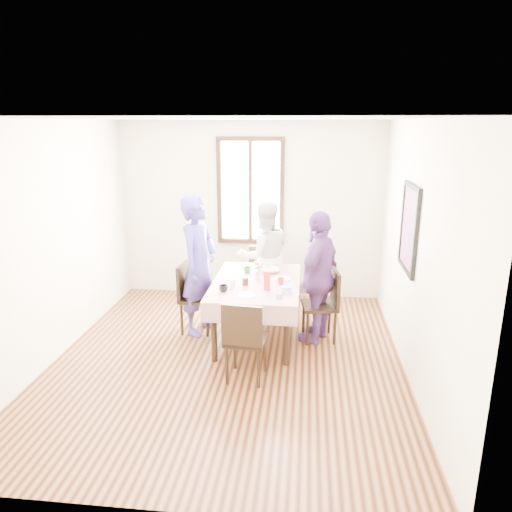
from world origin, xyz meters
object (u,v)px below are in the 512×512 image
object	(u,v)px
person_right	(319,277)
chair_near	(246,339)
dining_table	(256,310)
chair_right	(319,305)
chair_left	(198,298)
person_left	(198,265)
person_far	(264,256)
chair_far	(264,279)

from	to	relation	value
person_right	chair_near	bearing A→B (deg)	-11.64
dining_table	chair_right	bearing A→B (deg)	3.31
person_right	dining_table	bearing A→B (deg)	-62.06
chair_left	chair_near	distance (m)	1.39
chair_left	person_right	size ratio (longest dim) A/B	0.55
person_left	person_right	size ratio (longest dim) A/B	1.09
person_far	chair_left	bearing A→B (deg)	24.17
person_left	person_far	world-z (taller)	person_left
person_left	chair_right	bearing A→B (deg)	-77.85
dining_table	chair_near	distance (m)	1.01
chair_left	chair_right	distance (m)	1.58
person_far	person_right	distance (m)	1.21
dining_table	chair_right	size ratio (longest dim) A/B	1.60
chair_far	chair_near	distance (m)	2.01
dining_table	person_left	distance (m)	0.94
dining_table	person_right	bearing A→B (deg)	3.40
dining_table	chair_left	size ratio (longest dim) A/B	1.60
chair_far	dining_table	bearing A→B (deg)	80.80
chair_right	person_left	world-z (taller)	person_left
chair_near	person_left	bearing A→B (deg)	129.80
chair_left	chair_far	size ratio (longest dim) A/B	1.00
dining_table	chair_near	world-z (taller)	chair_near
chair_near	chair_left	bearing A→B (deg)	130.52
dining_table	person_far	bearing A→B (deg)	90.00
dining_table	chair_far	distance (m)	1.01
chair_far	person_right	bearing A→B (deg)	119.48
chair_near	person_left	size ratio (longest dim) A/B	0.51
chair_far	person_left	world-z (taller)	person_left
chair_right	chair_near	xyz separation A→B (m)	(-0.79, -1.05, 0.00)
person_far	person_right	size ratio (longest dim) A/B	0.97
chair_far	person_far	size ratio (longest dim) A/B	0.57
person_left	person_right	distance (m)	1.54
chair_near	person_far	world-z (taller)	person_far
chair_far	person_far	xyz separation A→B (m)	(0.00, -0.02, 0.35)
chair_near	person_far	distance (m)	2.02
dining_table	chair_right	world-z (taller)	chair_right
chair_right	person_right	world-z (taller)	person_right
chair_left	person_far	xyz separation A→B (m)	(0.79, 0.85, 0.35)
person_far	chair_near	bearing A→B (deg)	67.05
chair_right	person_right	distance (m)	0.37
person_right	person_left	bearing A→B (deg)	-68.87
person_left	person_right	world-z (taller)	person_left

